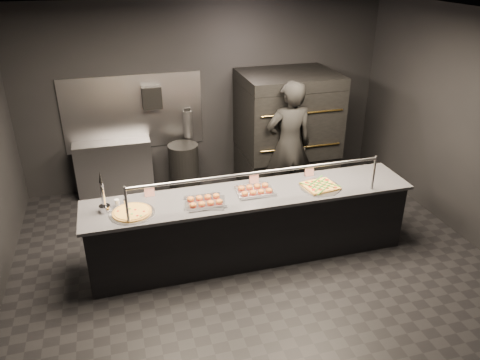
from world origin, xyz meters
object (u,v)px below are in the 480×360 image
(fire_extinguisher, at_px, (188,124))
(worker, at_px, (289,145))
(slider_tray_a, at_px, (205,201))
(towel_dispenser, at_px, (152,97))
(prep_shelf, at_px, (114,168))
(pizza_oven, at_px, (287,130))
(beer_tap, at_px, (104,200))
(trash_bin, at_px, (184,168))
(service_counter, at_px, (251,225))
(slider_tray_b, at_px, (255,190))
(round_pizza, at_px, (132,213))
(square_pizza, at_px, (320,186))

(fire_extinguisher, distance_m, worker, 1.78)
(fire_extinguisher, distance_m, slider_tray_a, 2.51)
(towel_dispenser, xyz_separation_m, slider_tray_a, (0.30, -2.48, -0.60))
(prep_shelf, relative_size, worker, 0.61)
(worker, bearing_deg, pizza_oven, -107.45)
(beer_tap, relative_size, trash_bin, 0.61)
(service_counter, height_order, pizza_oven, pizza_oven)
(service_counter, bearing_deg, slider_tray_b, 15.08)
(pizza_oven, height_order, slider_tray_b, pizza_oven)
(slider_tray_a, distance_m, slider_tray_b, 0.67)
(prep_shelf, xyz_separation_m, towel_dispenser, (0.70, 0.07, 1.10))
(towel_dispenser, distance_m, round_pizza, 2.63)
(towel_dispenser, xyz_separation_m, fire_extinguisher, (0.55, 0.01, -0.49))
(service_counter, relative_size, pizza_oven, 2.15)
(slider_tray_b, relative_size, trash_bin, 0.58)
(pizza_oven, height_order, round_pizza, pizza_oven)
(pizza_oven, distance_m, worker, 0.71)
(worker, bearing_deg, round_pizza, 29.49)
(towel_dispenser, bearing_deg, slider_tray_a, -83.12)
(service_counter, relative_size, round_pizza, 7.98)
(pizza_oven, distance_m, slider_tray_b, 2.20)
(towel_dispenser, bearing_deg, prep_shelf, -174.29)
(square_pizza, bearing_deg, round_pizza, -179.62)
(trash_bin, bearing_deg, slider_tray_a, -92.59)
(service_counter, distance_m, slider_tray_b, 0.49)
(worker, bearing_deg, service_counter, 52.26)
(round_pizza, bearing_deg, slider_tray_a, 0.52)
(square_pizza, bearing_deg, slider_tray_a, -179.71)
(service_counter, xyz_separation_m, pizza_oven, (1.20, 1.90, 0.50))
(beer_tap, bearing_deg, service_counter, -1.22)
(pizza_oven, relative_size, square_pizza, 3.73)
(beer_tap, height_order, slider_tray_b, beer_tap)
(towel_dispenser, bearing_deg, square_pizza, -54.17)
(fire_extinguisher, xyz_separation_m, round_pizza, (-1.10, -2.50, -0.12))
(pizza_oven, height_order, square_pizza, pizza_oven)
(slider_tray_a, height_order, square_pizza, slider_tray_a)
(pizza_oven, distance_m, fire_extinguisher, 1.63)
(slider_tray_a, distance_m, trash_bin, 2.25)
(slider_tray_b, distance_m, square_pizza, 0.84)
(beer_tap, bearing_deg, round_pizza, -25.32)
(slider_tray_a, height_order, worker, worker)
(fire_extinguisher, height_order, square_pizza, fire_extinguisher)
(pizza_oven, distance_m, square_pizza, 2.01)
(towel_dispenser, xyz_separation_m, slider_tray_b, (0.96, -2.37, -0.60))
(towel_dispenser, bearing_deg, trash_bin, -37.47)
(service_counter, distance_m, round_pizza, 1.53)
(beer_tap, distance_m, slider_tray_a, 1.16)
(pizza_oven, xyz_separation_m, beer_tap, (-2.94, -1.86, 0.10))
(slider_tray_b, relative_size, square_pizza, 0.93)
(fire_extinguisher, bearing_deg, round_pizza, -113.73)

